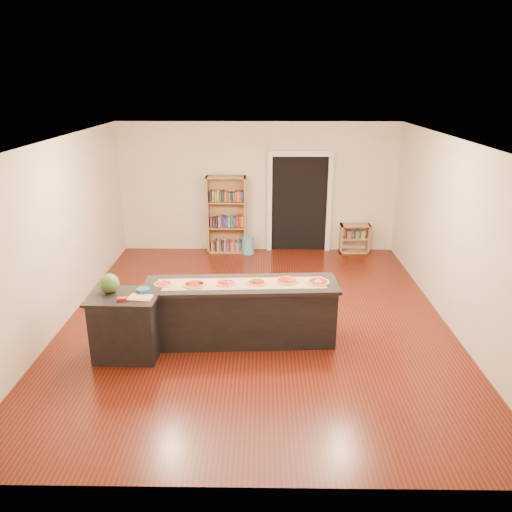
{
  "coord_description": "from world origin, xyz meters",
  "views": [
    {
      "loc": [
        0.1,
        -7.18,
        3.62
      ],
      "look_at": [
        0.0,
        0.2,
        1.0
      ],
      "focal_mm": 35.0,
      "sensor_mm": 36.0,
      "label": 1
    }
  ],
  "objects_px": {
    "watermelon": "(109,283)",
    "kitchen_island": "(241,312)",
    "side_counter": "(126,326)",
    "low_shelf": "(355,238)",
    "bookshelf": "(227,215)",
    "waste_bin": "(248,245)"
  },
  "relations": [
    {
      "from": "kitchen_island",
      "to": "watermelon",
      "type": "relative_size",
      "value": 10.39
    },
    {
      "from": "side_counter",
      "to": "bookshelf",
      "type": "xyz_separation_m",
      "value": [
        1.07,
        4.44,
        0.38
      ]
    },
    {
      "from": "bookshelf",
      "to": "waste_bin",
      "type": "bearing_deg",
      "value": -13.93
    },
    {
      "from": "bookshelf",
      "to": "kitchen_island",
      "type": "bearing_deg",
      "value": -83.09
    },
    {
      "from": "low_shelf",
      "to": "waste_bin",
      "type": "relative_size",
      "value": 1.66
    },
    {
      "from": "bookshelf",
      "to": "low_shelf",
      "type": "height_order",
      "value": "bookshelf"
    },
    {
      "from": "low_shelf",
      "to": "waste_bin",
      "type": "xyz_separation_m",
      "value": [
        -2.35,
        -0.13,
        -0.13
      ]
    },
    {
      "from": "side_counter",
      "to": "low_shelf",
      "type": "relative_size",
      "value": 1.44
    },
    {
      "from": "side_counter",
      "to": "bookshelf",
      "type": "relative_size",
      "value": 0.55
    },
    {
      "from": "kitchen_island",
      "to": "low_shelf",
      "type": "xyz_separation_m",
      "value": [
        2.33,
        4.0,
        -0.13
      ]
    },
    {
      "from": "kitchen_island",
      "to": "bookshelf",
      "type": "xyz_separation_m",
      "value": [
        -0.48,
        3.98,
        0.39
      ]
    },
    {
      "from": "side_counter",
      "to": "low_shelf",
      "type": "bearing_deg",
      "value": 50.45
    },
    {
      "from": "side_counter",
      "to": "low_shelf",
      "type": "height_order",
      "value": "side_counter"
    },
    {
      "from": "kitchen_island",
      "to": "bookshelf",
      "type": "distance_m",
      "value": 4.03
    },
    {
      "from": "low_shelf",
      "to": "waste_bin",
      "type": "distance_m",
      "value": 2.35
    },
    {
      "from": "kitchen_island",
      "to": "waste_bin",
      "type": "height_order",
      "value": "kitchen_island"
    },
    {
      "from": "kitchen_island",
      "to": "low_shelf",
      "type": "bearing_deg",
      "value": 56.67
    },
    {
      "from": "kitchen_island",
      "to": "waste_bin",
      "type": "distance_m",
      "value": 3.88
    },
    {
      "from": "side_counter",
      "to": "watermelon",
      "type": "relative_size",
      "value": 3.51
    },
    {
      "from": "kitchen_island",
      "to": "bookshelf",
      "type": "relative_size",
      "value": 1.61
    },
    {
      "from": "watermelon",
      "to": "kitchen_island",
      "type": "bearing_deg",
      "value": 11.72
    },
    {
      "from": "side_counter",
      "to": "bookshelf",
      "type": "distance_m",
      "value": 4.59
    }
  ]
}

